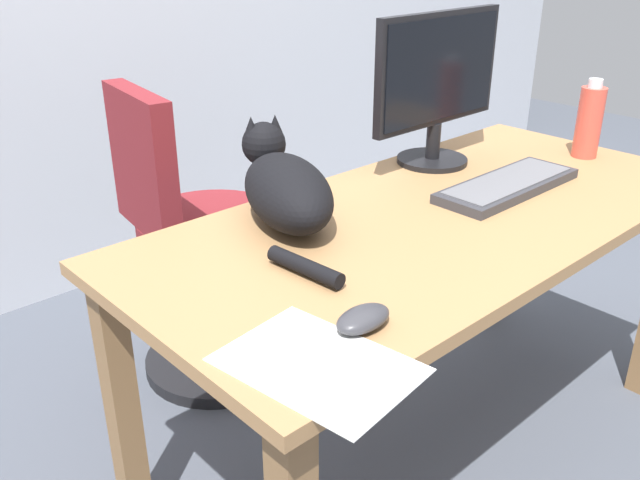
% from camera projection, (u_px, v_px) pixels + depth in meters
% --- Properties ---
extents(ground_plane, '(8.00, 8.00, 0.00)m').
position_uv_depth(ground_plane, '(420.00, 447.00, 1.92)').
color(ground_plane, '#474C56').
extents(desk, '(1.55, 0.71, 0.72)m').
position_uv_depth(desk, '(436.00, 248.00, 1.66)').
color(desk, '#9E7247').
rests_on(desk, ground_plane).
extents(office_chair, '(0.48, 0.48, 0.94)m').
position_uv_depth(office_chair, '(197.00, 258.00, 2.08)').
color(office_chair, black).
rests_on(office_chair, ground_plane).
extents(monitor, '(0.48, 0.20, 0.42)m').
position_uv_depth(monitor, '(438.00, 83.00, 1.86)').
color(monitor, black).
rests_on(monitor, desk).
extents(keyboard, '(0.44, 0.15, 0.03)m').
position_uv_depth(keyboard, '(508.00, 185.00, 1.74)').
color(keyboard, '#333338').
rests_on(keyboard, desk).
extents(cat, '(0.32, 0.56, 0.20)m').
position_uv_depth(cat, '(285.00, 186.00, 1.54)').
color(cat, black).
rests_on(cat, desk).
extents(computer_mouse, '(0.11, 0.06, 0.04)m').
position_uv_depth(computer_mouse, '(363.00, 319.00, 1.14)').
color(computer_mouse, '#333338').
rests_on(computer_mouse, desk).
extents(paper_sheet, '(0.25, 0.32, 0.00)m').
position_uv_depth(paper_sheet, '(318.00, 365.00, 1.05)').
color(paper_sheet, white).
rests_on(paper_sheet, desk).
extents(water_bottle, '(0.07, 0.07, 0.23)m').
position_uv_depth(water_bottle, '(589.00, 121.00, 1.96)').
color(water_bottle, '#D84C3D').
rests_on(water_bottle, desk).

